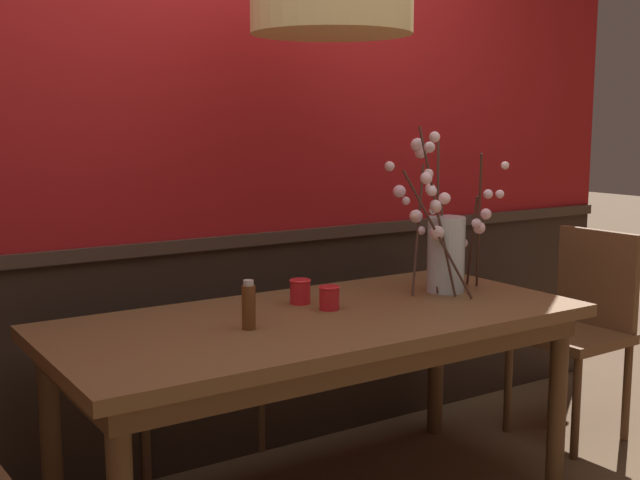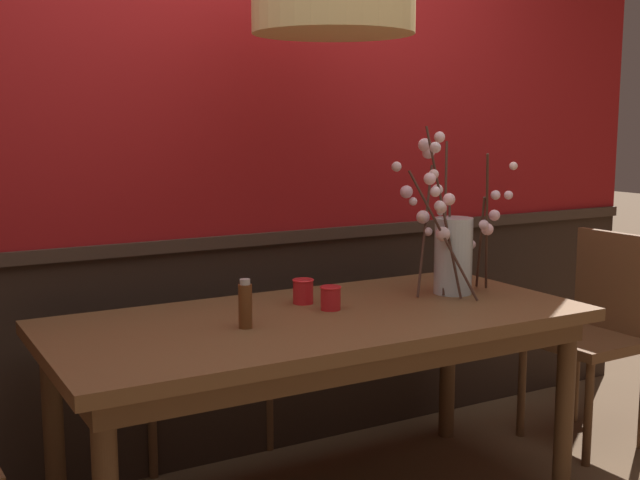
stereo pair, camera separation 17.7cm
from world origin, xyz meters
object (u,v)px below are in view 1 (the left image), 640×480
object	(u,v)px
vase_with_blossoms	(444,245)
candle_holder_nearer_edge	(329,298)
candle_holder_nearer_center	(300,291)
chair_head_east_end	(580,320)
chair_far_side_right	(267,318)
chair_far_side_left	(161,328)
dining_table	(320,337)
condiment_bottle	(249,306)

from	to	relation	value
vase_with_blossoms	candle_holder_nearer_edge	xyz separation A→B (m)	(-0.55, -0.00, -0.15)
vase_with_blossoms	candle_holder_nearer_center	world-z (taller)	vase_with_blossoms
chair_head_east_end	chair_far_side_right	distance (m)	1.43
chair_head_east_end	chair_far_side_left	xyz separation A→B (m)	(-1.67, 0.84, 0.02)
candle_holder_nearer_center	dining_table	bearing A→B (deg)	-99.54
candle_holder_nearer_edge	dining_table	bearing A→B (deg)	-148.25
chair_far_side_right	candle_holder_nearer_center	size ratio (longest dim) A/B	9.63
candle_holder_nearer_edge	condiment_bottle	size ratio (longest dim) A/B	0.53
chair_head_east_end	chair_far_side_right	bearing A→B (deg)	142.73
condiment_bottle	dining_table	bearing A→B (deg)	7.64
candle_holder_nearer_center	candle_holder_nearer_edge	size ratio (longest dim) A/B	1.06
chair_head_east_end	candle_holder_nearer_center	size ratio (longest dim) A/B	10.05
chair_far_side_right	condiment_bottle	bearing A→B (deg)	-122.76
dining_table	candle_holder_nearer_edge	size ratio (longest dim) A/B	21.85
dining_table	chair_head_east_end	xyz separation A→B (m)	(1.41, -0.01, -0.13)
vase_with_blossoms	condiment_bottle	bearing A→B (deg)	-174.73
chair_far_side_right	candle_holder_nearer_center	distance (m)	0.77
chair_head_east_end	condiment_bottle	distance (m)	1.74
dining_table	candle_holder_nearer_center	world-z (taller)	candle_holder_nearer_center
chair_head_east_end	candle_holder_nearer_center	world-z (taller)	chair_head_east_end
chair_head_east_end	candle_holder_nearer_center	bearing A→B (deg)	172.24
dining_table	candle_holder_nearer_edge	world-z (taller)	candle_holder_nearer_edge
dining_table	chair_far_side_left	bearing A→B (deg)	107.51
candle_holder_nearer_center	condiment_bottle	size ratio (longest dim) A/B	0.56
vase_with_blossoms	chair_far_side_left	bearing A→B (deg)	138.09
dining_table	candle_holder_nearer_center	xyz separation A→B (m)	(0.03, 0.18, 0.13)
condiment_bottle	vase_with_blossoms	bearing A→B (deg)	5.27
vase_with_blossoms	candle_holder_nearer_edge	distance (m)	0.57
chair_far_side_right	chair_head_east_end	bearing A→B (deg)	-37.27
chair_head_east_end	chair_far_side_right	size ratio (longest dim) A/B	1.04
candle_holder_nearer_edge	chair_head_east_end	bearing A→B (deg)	-2.07
chair_far_side_left	candle_holder_nearer_edge	xyz separation A→B (m)	(0.33, -0.79, 0.24)
chair_far_side_left	vase_with_blossoms	size ratio (longest dim) A/B	1.48
dining_table	chair_head_east_end	world-z (taller)	chair_head_east_end
chair_far_side_left	vase_with_blossoms	distance (m)	1.25
candle_holder_nearer_edge	condiment_bottle	distance (m)	0.39
candle_holder_nearer_edge	condiment_bottle	world-z (taller)	condiment_bottle
chair_far_side_right	vase_with_blossoms	bearing A→B (deg)	-66.93
chair_far_side_right	dining_table	bearing A→B (deg)	-107.58
chair_far_side_left	condiment_bottle	size ratio (longest dim) A/B	5.90
chair_far_side_right	vase_with_blossoms	xyz separation A→B (m)	(0.35, -0.81, 0.42)
chair_far_side_right	chair_far_side_left	bearing A→B (deg)	-177.67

